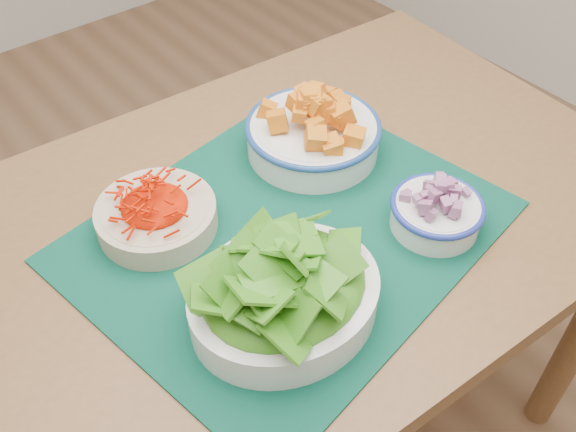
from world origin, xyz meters
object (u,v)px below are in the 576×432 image
object	(u,v)px
carrot_bowl	(156,212)
lettuce_bowl	(285,286)
squash_bowl	(313,126)
onion_bowl	(437,208)
placemat	(288,231)
table	(296,248)

from	to	relation	value
carrot_bowl	lettuce_bowl	size ratio (longest dim) A/B	0.65
squash_bowl	carrot_bowl	bearing A→B (deg)	178.36
onion_bowl	placemat	bearing A→B (deg)	143.75
carrot_bowl	squash_bowl	size ratio (longest dim) A/B	0.69
lettuce_bowl	onion_bowl	size ratio (longest dim) A/B	1.65
table	onion_bowl	distance (m)	0.26
table	carrot_bowl	distance (m)	0.26
carrot_bowl	placemat	bearing A→B (deg)	-40.95
table	lettuce_bowl	bearing A→B (deg)	-130.36
table	placemat	size ratio (longest dim) A/B	1.96
table	squash_bowl	world-z (taller)	squash_bowl
placemat	lettuce_bowl	bearing A→B (deg)	-139.92
table	carrot_bowl	bearing A→B (deg)	158.74
table	carrot_bowl	xyz separation A→B (m)	(-0.20, 0.09, 0.14)
carrot_bowl	squash_bowl	bearing A→B (deg)	-1.64
placemat	onion_bowl	bearing A→B (deg)	-45.73
lettuce_bowl	onion_bowl	xyz separation A→B (m)	(0.28, -0.01, -0.02)
onion_bowl	squash_bowl	bearing A→B (deg)	96.37
placemat	carrot_bowl	xyz separation A→B (m)	(-0.15, 0.13, 0.03)
carrot_bowl	onion_bowl	size ratio (longest dim) A/B	1.07
squash_bowl	lettuce_bowl	bearing A→B (deg)	-136.52
table	onion_bowl	xyz separation A→B (m)	(0.13, -0.17, 0.15)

